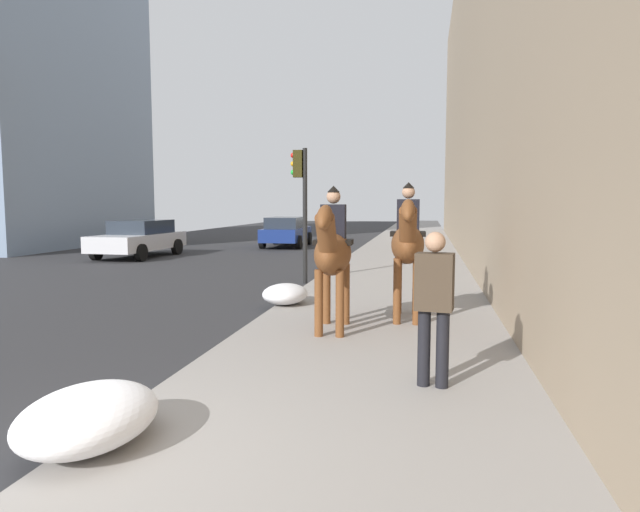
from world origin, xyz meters
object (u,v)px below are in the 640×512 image
at_px(car_near_lane, 139,238).
at_px(traffic_light_near_curb, 302,193).
at_px(mounted_horse_near, 332,251).
at_px(car_mid_lane, 286,231).
at_px(mounted_horse_far, 408,243).
at_px(pedestrian_greeting, 434,299).

height_order(car_near_lane, traffic_light_near_curb, traffic_light_near_curb).
relative_size(mounted_horse_near, car_near_lane, 0.50).
distance_m(car_mid_lane, traffic_light_near_curb, 12.36).
distance_m(mounted_horse_far, pedestrian_greeting, 3.51).
relative_size(pedestrian_greeting, traffic_light_near_curb, 0.48).
xyz_separation_m(mounted_horse_far, car_near_lane, (10.44, 10.71, -0.69)).
height_order(pedestrian_greeting, car_near_lane, pedestrian_greeting).
bearing_deg(mounted_horse_near, car_mid_lane, -165.99).
bearing_deg(traffic_light_near_curb, pedestrian_greeting, -157.94).
bearing_deg(car_mid_lane, car_near_lane, 141.60).
bearing_deg(mounted_horse_near, traffic_light_near_curb, -165.28).
height_order(mounted_horse_far, pedestrian_greeting, mounted_horse_far).
relative_size(mounted_horse_far, car_near_lane, 0.52).
height_order(pedestrian_greeting, traffic_light_near_curb, traffic_light_near_curb).
height_order(mounted_horse_near, car_mid_lane, mounted_horse_near).
bearing_deg(car_near_lane, traffic_light_near_curb, 55.38).
height_order(mounted_horse_near, mounted_horse_far, mounted_horse_far).
relative_size(car_mid_lane, traffic_light_near_curb, 1.26).
bearing_deg(traffic_light_near_curb, car_near_lane, 53.55).
xyz_separation_m(car_mid_lane, traffic_light_near_curb, (-11.77, -3.41, 1.62)).
xyz_separation_m(mounted_horse_near, traffic_light_near_curb, (5.75, 1.78, 1.01)).
height_order(car_mid_lane, traffic_light_near_curb, traffic_light_near_curb).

